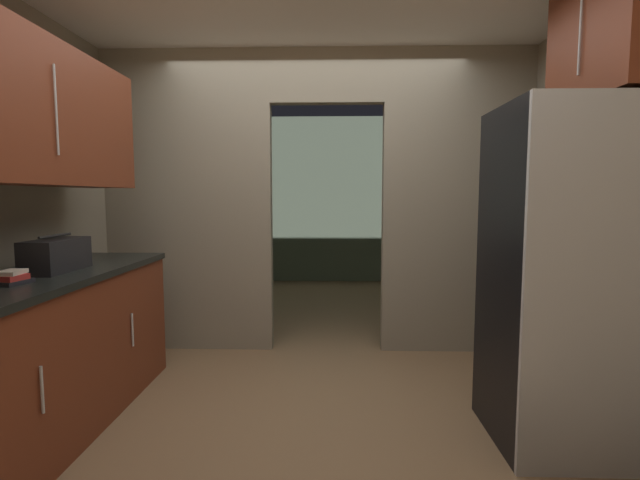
# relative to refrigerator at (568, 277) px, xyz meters

# --- Properties ---
(ground) EXTENTS (20.00, 20.00, 0.00)m
(ground) POSITION_rel_refrigerator_xyz_m (-1.43, 0.20, -0.92)
(ground) COLOR brown
(kitchen_partition) EXTENTS (3.67, 0.12, 2.60)m
(kitchen_partition) POSITION_rel_refrigerator_xyz_m (-1.45, 1.52, 0.44)
(kitchen_partition) COLOR gray
(kitchen_partition) RESTS_ON ground
(adjoining_room_shell) EXTENTS (3.67, 3.39, 2.60)m
(adjoining_room_shell) POSITION_rel_refrigerator_xyz_m (-1.43, 3.79, 0.38)
(adjoining_room_shell) COLOR slate
(adjoining_room_shell) RESTS_ON ground
(refrigerator) EXTENTS (0.76, 0.75, 1.84)m
(refrigerator) POSITION_rel_refrigerator_xyz_m (0.00, 0.00, 0.00)
(refrigerator) COLOR black
(refrigerator) RESTS_ON ground
(lower_cabinet_run) EXTENTS (0.68, 2.14, 0.92)m
(lower_cabinet_run) POSITION_rel_refrigerator_xyz_m (-2.92, -0.06, -0.46)
(lower_cabinet_run) COLOR maroon
(lower_cabinet_run) RESTS_ON ground
(upper_cabinet_counterside) EXTENTS (0.36, 1.93, 0.79)m
(upper_cabinet_counterside) POSITION_rel_refrigerator_xyz_m (-2.92, -0.06, 0.89)
(upper_cabinet_counterside) COLOR maroon
(upper_cabinet_fridgeside) EXTENTS (0.36, 0.84, 0.71)m
(upper_cabinet_fridgeside) POSITION_rel_refrigerator_xyz_m (0.23, 0.10, 1.31)
(upper_cabinet_fridgeside) COLOR maroon
(boombox) EXTENTS (0.21, 0.43, 0.22)m
(boombox) POSITION_rel_refrigerator_xyz_m (-2.90, 0.12, 0.10)
(boombox) COLOR black
(boombox) RESTS_ON lower_cabinet_run
(book_stack) EXTENTS (0.15, 0.18, 0.07)m
(book_stack) POSITION_rel_refrigerator_xyz_m (-2.87, -0.29, 0.03)
(book_stack) COLOR black
(book_stack) RESTS_ON lower_cabinet_run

